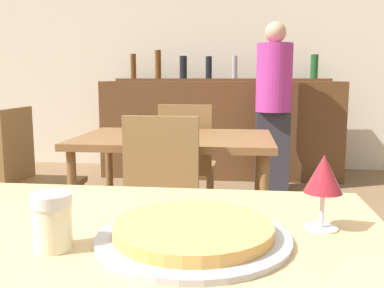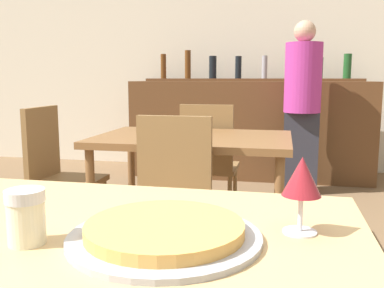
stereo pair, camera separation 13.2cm
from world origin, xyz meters
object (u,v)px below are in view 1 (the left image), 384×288
at_px(chair_far_side_front, 157,200).
at_px(chair_far_side_back, 187,158).
at_px(chair_far_side_left, 33,171).
at_px(cheese_shaker, 52,221).
at_px(person_standing, 273,101).
at_px(wine_glass, 324,176).
at_px(pizza_tray, 193,233).

relative_size(chair_far_side_front, chair_far_side_back, 1.00).
bearing_deg(chair_far_side_left, chair_far_side_front, -121.33).
relative_size(chair_far_side_front, cheese_shaker, 8.50).
relative_size(chair_far_side_front, person_standing, 0.56).
height_order(chair_far_side_front, wine_glass, wine_glass).
xyz_separation_m(chair_far_side_back, pizza_tray, (0.31, -2.28, 0.28)).
xyz_separation_m(chair_far_side_front, wine_glass, (0.57, -1.07, 0.38)).
distance_m(chair_far_side_back, pizza_tray, 2.31).
xyz_separation_m(chair_far_side_back, chair_far_side_left, (-0.91, -0.56, 0.00)).
bearing_deg(chair_far_side_left, wine_glass, -137.62).
bearing_deg(person_standing, chair_far_side_front, -107.53).
xyz_separation_m(cheese_shaker, wine_glass, (0.52, 0.17, 0.06)).
xyz_separation_m(chair_far_side_back, person_standing, (0.70, 1.10, 0.36)).
distance_m(cheese_shaker, person_standing, 3.51).
distance_m(chair_far_side_back, cheese_shaker, 2.37).
distance_m(person_standing, wine_glass, 3.28).
distance_m(chair_far_side_left, person_standing, 2.34).
height_order(cheese_shaker, wine_glass, wine_glass).
height_order(cheese_shaker, person_standing, person_standing).
bearing_deg(pizza_tray, person_standing, 83.37).
relative_size(chair_far_side_back, wine_glass, 5.69).
relative_size(chair_far_side_front, pizza_tray, 2.37).
relative_size(pizza_tray, cheese_shaker, 3.59).
bearing_deg(person_standing, wine_glass, -92.29).
height_order(chair_far_side_back, chair_far_side_left, same).
bearing_deg(chair_far_side_back, wine_glass, 104.59).
bearing_deg(chair_far_side_front, cheese_shaker, -87.60).
bearing_deg(pizza_tray, cheese_shaker, -164.31).
bearing_deg(chair_far_side_front, pizza_tray, -75.28).
bearing_deg(chair_far_side_left, pizza_tray, -144.67).
distance_m(chair_far_side_front, person_standing, 2.34).
relative_size(chair_far_side_left, cheese_shaker, 8.50).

